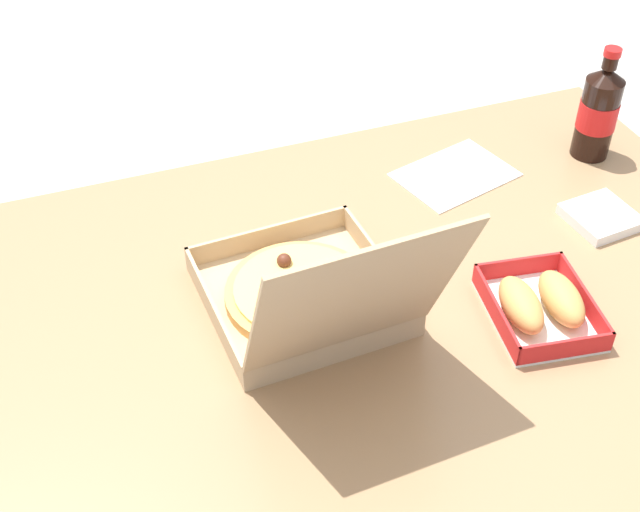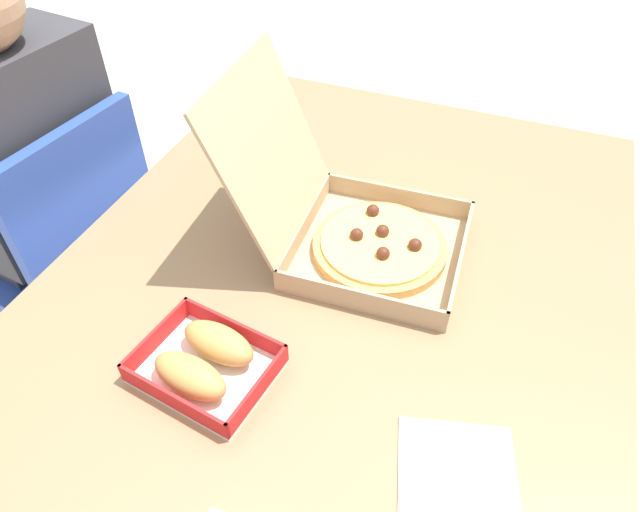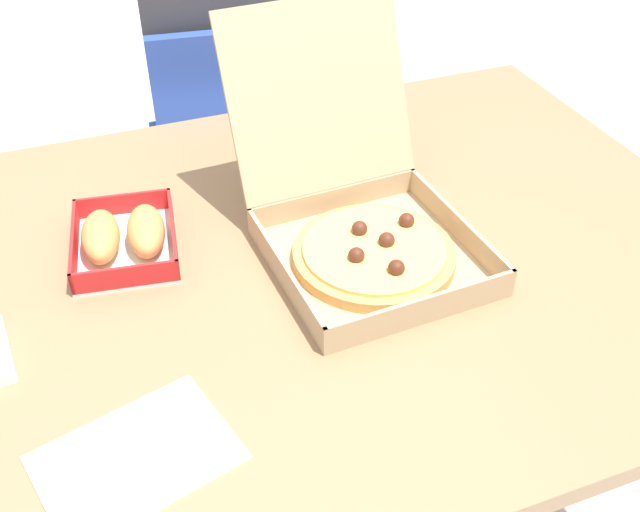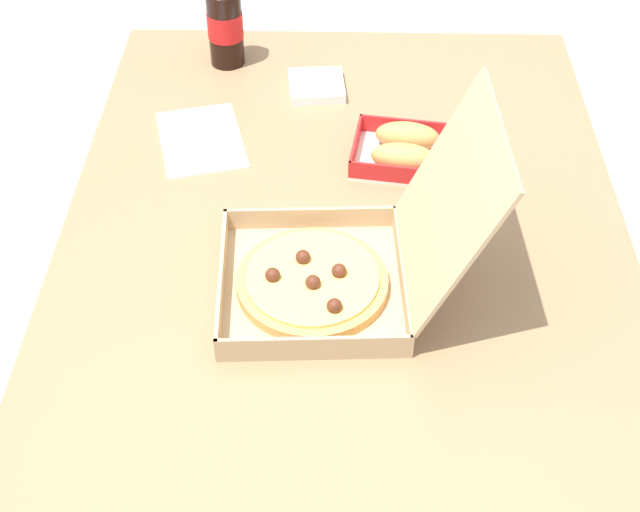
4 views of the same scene
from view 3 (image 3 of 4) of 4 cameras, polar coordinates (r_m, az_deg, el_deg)
name	(u,v)px [view 3 (image 3 of 4)]	position (r m, az deg, el deg)	size (l,w,h in m)	color
dining_table	(290,295)	(1.15, -2.27, -2.95)	(1.37, 0.96, 0.71)	#997551
chair	(237,153)	(1.83, -6.33, 7.82)	(0.45, 0.45, 0.83)	#2D4CAD
diner_person	(227,62)	(1.79, -7.08, 14.44)	(0.38, 0.44, 1.15)	#333847
pizza_box_open	(363,224)	(1.10, 3.32, 2.48)	(0.31, 0.42, 0.31)	tan
bread_side_box	(124,236)	(1.15, -14.71, 1.46)	(0.18, 0.21, 0.06)	white
paper_menu	(136,458)	(0.88, -13.82, -14.69)	(0.21, 0.15, 0.00)	white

